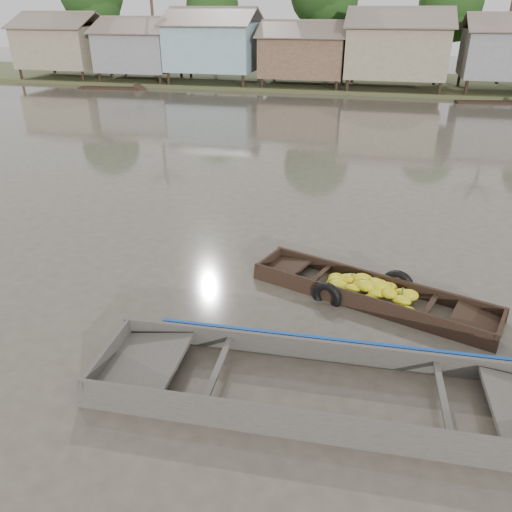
# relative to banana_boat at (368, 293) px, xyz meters

# --- Properties ---
(ground) EXTENTS (120.00, 120.00, 0.00)m
(ground) POSITION_rel_banana_boat_xyz_m (-2.09, -0.79, -0.12)
(ground) COLOR #4A4438
(ground) RESTS_ON ground
(riverbank) EXTENTS (120.00, 12.47, 10.22)m
(riverbank) POSITION_rel_banana_boat_xyz_m (0.94, 31.08, 2.95)
(riverbank) COLOR #384723
(riverbank) RESTS_ON ground
(banana_boat) EXTENTS (5.10, 2.73, 0.72)m
(banana_boat) POSITION_rel_banana_boat_xyz_m (0.00, 0.00, 0.00)
(banana_boat) COLOR black
(banana_boat) RESTS_ON ground
(viewer_boat) EXTENTS (7.30, 2.22, 0.58)m
(viewer_boat) POSITION_rel_banana_boat_xyz_m (-0.49, -3.11, -0.07)
(viewer_boat) COLOR #3B3631
(viewer_boat) RESTS_ON ground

